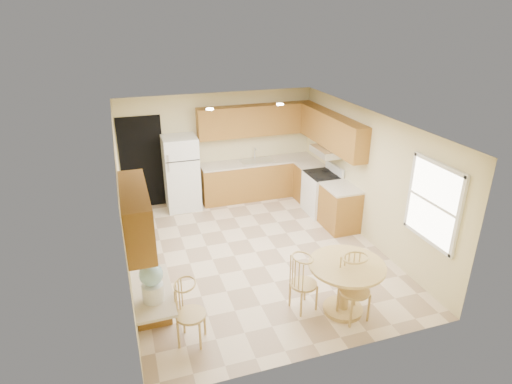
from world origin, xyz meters
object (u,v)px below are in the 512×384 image
object	(u,v)px
chair_desk	(191,311)
refrigerator	(181,173)
chair_table_a	(307,280)
chair_table_b	(359,287)
dining_table	(345,281)
water_crock	(152,281)
stove	(322,193)

from	to	relation	value
chair_desk	refrigerator	bearing A→B (deg)	-164.17
chair_table_a	chair_table_b	bearing A→B (deg)	40.60
refrigerator	dining_table	distance (m)	4.73
water_crock	chair_desk	bearing A→B (deg)	-15.80
stove	dining_table	size ratio (longest dim) A/B	0.98
dining_table	chair_table_a	world-z (taller)	chair_table_a
stove	water_crock	bearing A→B (deg)	-141.85
stove	water_crock	distance (m)	5.02
refrigerator	chair_table_b	size ratio (longest dim) A/B	1.67
stove	dining_table	xyz separation A→B (m)	(-1.20, -3.20, 0.07)
refrigerator	chair_table_a	world-z (taller)	refrigerator
dining_table	chair_desk	size ratio (longest dim) A/B	1.20
chair_table_a	chair_desk	world-z (taller)	chair_desk
stove	chair_table_a	bearing A→B (deg)	-119.97
stove	chair_table_b	bearing A→B (deg)	-108.30
chair_table_a	chair_table_b	xyz separation A→B (m)	(0.60, -0.44, 0.06)
dining_table	chair_table_b	xyz separation A→B (m)	(0.05, -0.28, 0.07)
chair_table_a	water_crock	distance (m)	2.23
dining_table	water_crock	size ratio (longest dim) A/B	1.80
dining_table	chair_table_a	bearing A→B (deg)	163.46
chair_desk	stove	bearing A→B (deg)	156.28
refrigerator	water_crock	size ratio (longest dim) A/B	2.70
stove	chair_table_b	world-z (taller)	stove
chair_desk	chair_table_b	bearing A→B (deg)	107.05
refrigerator	chair_desk	size ratio (longest dim) A/B	1.80
refrigerator	chair_table_a	bearing A→B (deg)	-75.18
dining_table	chair_table_a	distance (m)	0.57
refrigerator	water_crock	xyz separation A→B (m)	(-1.05, -4.30, 0.21)
refrigerator	stove	xyz separation A→B (m)	(2.88, -1.22, -0.37)
stove	chair_table_a	world-z (taller)	stove
chair_table_b	water_crock	size ratio (longest dim) A/B	1.62
water_crock	stove	bearing A→B (deg)	38.15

